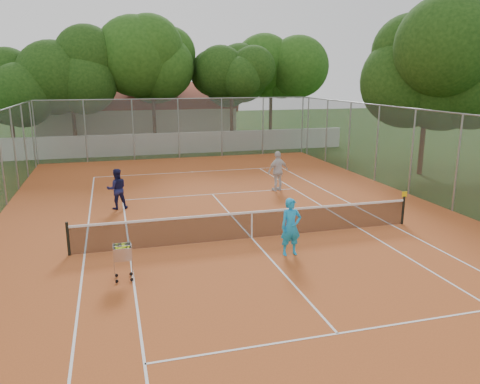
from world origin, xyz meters
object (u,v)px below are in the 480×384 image
object	(u,v)px
ball_hopper	(123,261)
player_near	(291,227)
tennis_net	(252,225)
player_far_left	(117,189)
clubhouse	(137,113)
player_far_right	(278,171)

from	to	relation	value
ball_hopper	player_near	bearing A→B (deg)	14.63
tennis_net	player_far_left	bearing A→B (deg)	130.71
player_near	clubhouse	bearing A→B (deg)	94.35
player_far_right	ball_hopper	distance (m)	11.47
player_near	ball_hopper	distance (m)	5.12
ball_hopper	player_far_left	bearing A→B (deg)	98.68
clubhouse	player_far_right	world-z (taller)	clubhouse
player_far_left	player_near	bearing A→B (deg)	120.85
tennis_net	player_near	size ratio (longest dim) A/B	6.57
clubhouse	player_far_left	size ratio (longest dim) A/B	9.60
clubhouse	player_near	xyz separation A→B (m)	(2.72, -30.77, -1.28)
player_far_left	player_far_right	bearing A→B (deg)	-176.55
player_near	ball_hopper	world-z (taller)	player_near
clubhouse	player_far_left	xyz separation A→B (m)	(-2.35, -23.95, -1.33)
player_near	player_far_right	distance (m)	8.44
clubhouse	ball_hopper	world-z (taller)	clubhouse
player_near	ball_hopper	bearing A→B (deg)	-174.82
tennis_net	player_far_left	world-z (taller)	player_far_left
player_far_right	clubhouse	bearing A→B (deg)	-92.97
player_far_left	ball_hopper	xyz separation A→B (m)	(-0.01, -7.35, -0.32)
clubhouse	player_near	bearing A→B (deg)	-84.95
clubhouse	ball_hopper	bearing A→B (deg)	-94.31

